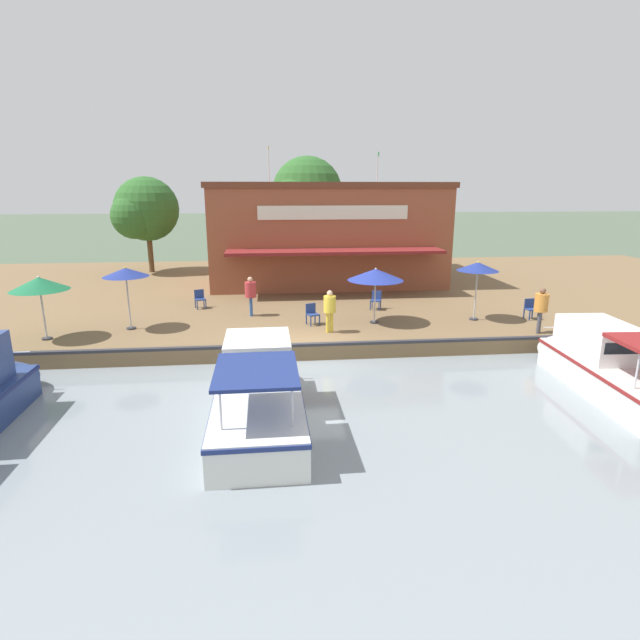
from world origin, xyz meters
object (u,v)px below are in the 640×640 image
(cafe_chair_mid_patio, at_px, (200,298))
(tree_upstream_bank, at_px, (144,211))
(person_near_entrance, at_px, (251,291))
(person_mid_patio, at_px, (541,305))
(patio_umbrella_mid_patio_left, at_px, (478,267))
(person_at_quay_edge, at_px, (330,306))
(waterfront_restaurant, at_px, (324,231))
(patio_umbrella_mid_patio_right, at_px, (126,273))
(cafe_chair_under_first_umbrella, at_px, (531,308))
(cafe_chair_far_corner_seat, at_px, (312,313))
(cafe_chair_back_row_seat, at_px, (376,299))
(patio_umbrella_back_row, at_px, (376,275))
(tree_downstream_bank, at_px, (305,194))
(motorboat_mid_row, at_px, (259,389))
(patio_umbrella_far_corner, at_px, (39,284))
(motorboat_nearest_quay, at_px, (603,363))

(cafe_chair_mid_patio, bearing_deg, tree_upstream_bank, -156.14)
(person_near_entrance, bearing_deg, person_mid_patio, 70.93)
(patio_umbrella_mid_patio_left, bearing_deg, tree_upstream_bank, -130.28)
(patio_umbrella_mid_patio_left, height_order, person_at_quay_edge, patio_umbrella_mid_patio_left)
(waterfront_restaurant, distance_m, patio_umbrella_mid_patio_left, 12.08)
(patio_umbrella_mid_patio_right, relative_size, cafe_chair_under_first_umbrella, 2.92)
(cafe_chair_far_corner_seat, xyz_separation_m, tree_upstream_bank, (-14.03, -9.64, 3.51))
(patio_umbrella_mid_patio_right, bearing_deg, person_near_entrance, 109.60)
(cafe_chair_back_row_seat, bearing_deg, person_at_quay_edge, -35.85)
(patio_umbrella_mid_patio_left, distance_m, patio_umbrella_back_row, 4.32)
(patio_umbrella_mid_patio_right, xyz_separation_m, tree_downstream_bank, (-13.28, 7.90, 2.76))
(patio_umbrella_back_row, bearing_deg, patio_umbrella_mid_patio_left, 91.06)
(person_near_entrance, bearing_deg, tree_downstream_bank, 164.49)
(patio_umbrella_mid_patio_right, distance_m, motorboat_mid_row, 9.02)
(patio_umbrella_far_corner, bearing_deg, motorboat_nearest_quay, 74.54)
(patio_umbrella_mid_patio_left, relative_size, tree_downstream_bank, 0.34)
(patio_umbrella_far_corner, height_order, motorboat_nearest_quay, patio_umbrella_far_corner)
(patio_umbrella_mid_patio_right, relative_size, cafe_chair_mid_patio, 2.92)
(patio_umbrella_mid_patio_left, bearing_deg, patio_umbrella_back_row, -88.94)
(tree_downstream_bank, bearing_deg, cafe_chair_under_first_umbrella, 32.95)
(patio_umbrella_mid_patio_left, relative_size, cafe_chair_far_corner_seat, 2.93)
(patio_umbrella_mid_patio_right, xyz_separation_m, motorboat_nearest_quay, (6.20, 15.63, -2.05))
(tree_upstream_bank, bearing_deg, patio_umbrella_far_corner, -1.07)
(person_at_quay_edge, bearing_deg, patio_umbrella_far_corner, -90.75)
(person_mid_patio, height_order, motorboat_mid_row, person_mid_patio)
(motorboat_mid_row, distance_m, tree_downstream_bank, 21.12)
(patio_umbrella_mid_patio_left, height_order, patio_umbrella_far_corner, patio_umbrella_mid_patio_left)
(waterfront_restaurant, bearing_deg, person_mid_patio, 27.92)
(cafe_chair_back_row_seat, bearing_deg, motorboat_nearest_quay, 31.86)
(patio_umbrella_far_corner, xyz_separation_m, tree_downstream_bank, (-14.41, 10.62, 2.93))
(tree_downstream_bank, bearing_deg, person_near_entrance, -15.51)
(cafe_chair_under_first_umbrella, relative_size, tree_downstream_bank, 0.11)
(cafe_chair_back_row_seat, bearing_deg, patio_umbrella_mid_patio_right, -77.48)
(patio_umbrella_mid_patio_right, xyz_separation_m, person_at_quay_edge, (1.27, 7.77, -1.22))
(person_near_entrance, relative_size, motorboat_nearest_quay, 0.26)
(person_at_quay_edge, bearing_deg, waterfront_restaurant, 174.93)
(patio_umbrella_back_row, distance_m, motorboat_nearest_quay, 8.67)
(patio_umbrella_mid_patio_right, distance_m, cafe_chair_under_first_umbrella, 16.63)
(cafe_chair_under_first_umbrella, bearing_deg, tree_upstream_bank, -126.55)
(cafe_chair_back_row_seat, bearing_deg, waterfront_restaurant, -170.10)
(cafe_chair_far_corner_seat, bearing_deg, tree_downstream_bank, 177.00)
(patio_umbrella_mid_patio_left, distance_m, person_mid_patio, 2.97)
(cafe_chair_far_corner_seat, relative_size, tree_downstream_bank, 0.11)
(cafe_chair_under_first_umbrella, relative_size, motorboat_mid_row, 0.13)
(patio_umbrella_back_row, bearing_deg, motorboat_mid_row, -33.34)
(cafe_chair_mid_patio, height_order, tree_upstream_bank, tree_upstream_bank)
(person_near_entrance, distance_m, motorboat_nearest_quay, 13.52)
(waterfront_restaurant, distance_m, tree_upstream_bank, 11.77)
(person_near_entrance, xyz_separation_m, tree_upstream_bank, (-12.35, -7.12, 2.90))
(cafe_chair_under_first_umbrella, distance_m, person_at_quay_edge, 8.87)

